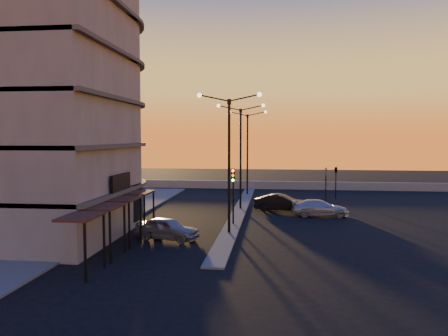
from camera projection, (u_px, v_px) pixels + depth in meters
ground at (229, 234)px, 29.54m from camera, size 120.00×120.00×0.00m
sidewalk_west at (103, 219)px, 34.70m from camera, size 5.00×40.00×0.12m
median at (240, 209)px, 39.45m from camera, size 1.20×36.00×0.12m
parapet at (266, 185)px, 55.04m from camera, size 44.00×0.50×1.00m
building at (29, 60)px, 30.33m from camera, size 14.35×17.08×25.00m
streetlamp_near at (229, 152)px, 29.15m from camera, size 4.32×0.32×9.51m
streetlamp_mid at (241, 148)px, 39.05m from camera, size 4.32×0.32×9.51m
streetlamp_far at (247, 146)px, 48.96m from camera, size 4.32×0.32×9.51m
traffic_light_main at (233, 187)px, 32.18m from camera, size 0.28×0.44×4.25m
signal_east_a at (326, 185)px, 42.36m from camera, size 0.13×0.16×3.60m
signal_east_b at (336, 170)px, 46.07m from camera, size 0.42×1.99×3.60m
car_hatchback at (167, 228)px, 27.92m from camera, size 4.47×2.69×1.42m
car_sedan at (281, 203)px, 38.50m from camera, size 4.79×2.38×1.51m
car_wagon at (320, 208)px, 36.19m from camera, size 4.78×2.12×1.36m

